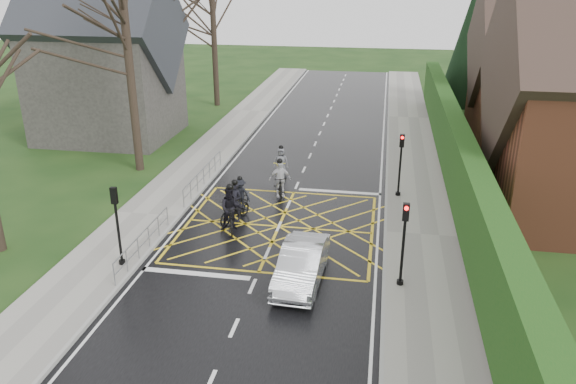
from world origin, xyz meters
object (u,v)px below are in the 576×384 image
(cyclist_mid, at_px, (240,198))
(cyclist_front, at_px, (280,183))
(car, at_px, (302,264))
(cyclist_lead, at_px, (281,166))
(cyclist_rear, at_px, (235,208))
(cyclist_back, at_px, (231,213))

(cyclist_mid, relative_size, cyclist_front, 0.87)
(cyclist_mid, xyz_separation_m, car, (3.74, -5.85, 0.08))
(cyclist_front, relative_size, cyclist_lead, 1.13)
(cyclist_rear, distance_m, cyclist_front, 3.43)
(cyclist_back, relative_size, cyclist_lead, 1.22)
(cyclist_back, bearing_deg, car, -64.03)
(car, bearing_deg, cyclist_front, 108.49)
(cyclist_back, height_order, car, cyclist_back)
(cyclist_back, relative_size, cyclist_mid, 1.23)
(cyclist_lead, relative_size, car, 0.43)
(cyclist_back, bearing_deg, cyclist_mid, 75.66)
(cyclist_back, height_order, cyclist_mid, cyclist_back)
(cyclist_rear, xyz_separation_m, cyclist_front, (1.41, 3.12, 0.09))
(cyclist_rear, height_order, cyclist_front, cyclist_front)
(cyclist_back, distance_m, car, 5.13)
(cyclist_rear, relative_size, car, 0.51)
(cyclist_mid, distance_m, cyclist_lead, 4.84)
(cyclist_lead, xyz_separation_m, car, (2.70, -10.58, 0.08))
(cyclist_rear, bearing_deg, cyclist_lead, 104.29)
(cyclist_front, bearing_deg, car, -89.71)
(cyclist_lead, bearing_deg, cyclist_rear, -100.61)
(cyclist_front, bearing_deg, cyclist_rear, -130.12)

